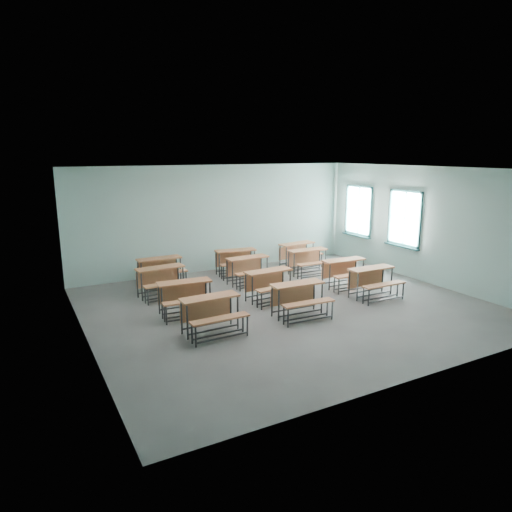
{
  "coord_description": "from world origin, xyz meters",
  "views": [
    {
      "loc": [
        -5.53,
        -8.69,
        3.57
      ],
      "look_at": [
        -0.2,
        1.2,
        1.0
      ],
      "focal_mm": 32.0,
      "sensor_mm": 36.0,
      "label": 1
    }
  ],
  "objects_px": {
    "desk_unit_r2c0": "(162,277)",
    "desk_unit_r2c1": "(249,266)",
    "desk_unit_r0c0": "(212,310)",
    "desk_unit_r3c0": "(161,267)",
    "desk_unit_r1c1": "(271,281)",
    "desk_unit_r1c2": "(346,269)",
    "desk_unit_r0c2": "(374,278)",
    "desk_unit_r0c1": "(300,295)",
    "desk_unit_r2c2": "(309,258)",
    "desk_unit_r3c2": "(299,251)",
    "desk_unit_r3c1": "(237,258)",
    "desk_unit_r1c0": "(186,293)"
  },
  "relations": [
    {
      "from": "desk_unit_r0c2",
      "to": "desk_unit_r3c0",
      "type": "bearing_deg",
      "value": 141.34
    },
    {
      "from": "desk_unit_r1c1",
      "to": "desk_unit_r1c2",
      "type": "xyz_separation_m",
      "value": [
        2.35,
        0.04,
        0.0
      ]
    },
    {
      "from": "desk_unit_r0c0",
      "to": "desk_unit_r3c1",
      "type": "relative_size",
      "value": 0.94
    },
    {
      "from": "desk_unit_r2c2",
      "to": "desk_unit_r1c2",
      "type": "bearing_deg",
      "value": -83.3
    },
    {
      "from": "desk_unit_r0c0",
      "to": "desk_unit_r1c0",
      "type": "relative_size",
      "value": 0.96
    },
    {
      "from": "desk_unit_r1c2",
      "to": "desk_unit_r3c2",
      "type": "height_order",
      "value": "same"
    },
    {
      "from": "desk_unit_r2c1",
      "to": "desk_unit_r2c2",
      "type": "relative_size",
      "value": 1.0
    },
    {
      "from": "desk_unit_r0c2",
      "to": "desk_unit_r3c1",
      "type": "relative_size",
      "value": 0.93
    },
    {
      "from": "desk_unit_r1c2",
      "to": "desk_unit_r1c0",
      "type": "bearing_deg",
      "value": -177.75
    },
    {
      "from": "desk_unit_r0c0",
      "to": "desk_unit_r1c2",
      "type": "height_order",
      "value": "same"
    },
    {
      "from": "desk_unit_r0c2",
      "to": "desk_unit_r1c0",
      "type": "relative_size",
      "value": 0.96
    },
    {
      "from": "desk_unit_r2c0",
      "to": "desk_unit_r3c1",
      "type": "height_order",
      "value": "same"
    },
    {
      "from": "desk_unit_r0c2",
      "to": "desk_unit_r2c0",
      "type": "relative_size",
      "value": 0.96
    },
    {
      "from": "desk_unit_r0c0",
      "to": "desk_unit_r3c2",
      "type": "xyz_separation_m",
      "value": [
        4.57,
        3.77,
        0.0
      ]
    },
    {
      "from": "desk_unit_r0c2",
      "to": "desk_unit_r3c0",
      "type": "height_order",
      "value": "same"
    },
    {
      "from": "desk_unit_r3c0",
      "to": "desk_unit_r3c1",
      "type": "height_order",
      "value": "same"
    },
    {
      "from": "desk_unit_r1c1",
      "to": "desk_unit_r1c2",
      "type": "bearing_deg",
      "value": -2.04
    },
    {
      "from": "desk_unit_r3c1",
      "to": "desk_unit_r3c0",
      "type": "bearing_deg",
      "value": -173.22
    },
    {
      "from": "desk_unit_r2c2",
      "to": "desk_unit_r1c0",
      "type": "bearing_deg",
      "value": -158.58
    },
    {
      "from": "desk_unit_r0c0",
      "to": "desk_unit_r3c0",
      "type": "xyz_separation_m",
      "value": [
        0.1,
        3.82,
        0.0
      ]
    },
    {
      "from": "desk_unit_r2c2",
      "to": "desk_unit_r0c0",
      "type": "bearing_deg",
      "value": -144.54
    },
    {
      "from": "desk_unit_r0c1",
      "to": "desk_unit_r0c2",
      "type": "distance_m",
      "value": 2.4
    },
    {
      "from": "desk_unit_r0c2",
      "to": "desk_unit_r1c2",
      "type": "xyz_separation_m",
      "value": [
        -0.04,
        1.04,
        0.0
      ]
    },
    {
      "from": "desk_unit_r0c0",
      "to": "desk_unit_r3c2",
      "type": "bearing_deg",
      "value": 38.18
    },
    {
      "from": "desk_unit_r0c1",
      "to": "desk_unit_r2c1",
      "type": "xyz_separation_m",
      "value": [
        0.2,
        2.79,
        0.0
      ]
    },
    {
      "from": "desk_unit_r2c0",
      "to": "desk_unit_r2c1",
      "type": "height_order",
      "value": "same"
    },
    {
      "from": "desk_unit_r0c2",
      "to": "desk_unit_r3c2",
      "type": "distance_m",
      "value": 3.54
    },
    {
      "from": "desk_unit_r0c0",
      "to": "desk_unit_r2c0",
      "type": "height_order",
      "value": "same"
    },
    {
      "from": "desk_unit_r0c1",
      "to": "desk_unit_r2c2",
      "type": "distance_m",
      "value": 3.6
    },
    {
      "from": "desk_unit_r0c1",
      "to": "desk_unit_r1c0",
      "type": "height_order",
      "value": "same"
    },
    {
      "from": "desk_unit_r1c1",
      "to": "desk_unit_r2c0",
      "type": "distance_m",
      "value": 2.73
    },
    {
      "from": "desk_unit_r0c0",
      "to": "desk_unit_r0c1",
      "type": "distance_m",
      "value": 2.08
    },
    {
      "from": "desk_unit_r3c1",
      "to": "desk_unit_r0c0",
      "type": "bearing_deg",
      "value": -114.67
    },
    {
      "from": "desk_unit_r0c0",
      "to": "desk_unit_r1c2",
      "type": "relative_size",
      "value": 0.99
    },
    {
      "from": "desk_unit_r1c0",
      "to": "desk_unit_r3c1",
      "type": "relative_size",
      "value": 0.98
    },
    {
      "from": "desk_unit_r3c0",
      "to": "desk_unit_r3c1",
      "type": "relative_size",
      "value": 0.94
    },
    {
      "from": "desk_unit_r0c2",
      "to": "desk_unit_r3c1",
      "type": "height_order",
      "value": "same"
    },
    {
      "from": "desk_unit_r0c2",
      "to": "desk_unit_r2c2",
      "type": "height_order",
      "value": "same"
    },
    {
      "from": "desk_unit_r1c1",
      "to": "desk_unit_r3c1",
      "type": "xyz_separation_m",
      "value": [
        0.32,
        2.54,
        0.0
      ]
    },
    {
      "from": "desk_unit_r3c2",
      "to": "desk_unit_r2c0",
      "type": "bearing_deg",
      "value": -174.97
    },
    {
      "from": "desk_unit_r1c2",
      "to": "desk_unit_r3c2",
      "type": "bearing_deg",
      "value": 88.79
    },
    {
      "from": "desk_unit_r1c1",
      "to": "desk_unit_r0c1",
      "type": "bearing_deg",
      "value": -92.7
    },
    {
      "from": "desk_unit_r1c0",
      "to": "desk_unit_r1c1",
      "type": "bearing_deg",
      "value": 3.72
    },
    {
      "from": "desk_unit_r1c0",
      "to": "desk_unit_r3c2",
      "type": "height_order",
      "value": "same"
    },
    {
      "from": "desk_unit_r0c1",
      "to": "desk_unit_r0c0",
      "type": "bearing_deg",
      "value": -177.8
    },
    {
      "from": "desk_unit_r3c0",
      "to": "desk_unit_r1c2",
      "type": "bearing_deg",
      "value": -31.86
    },
    {
      "from": "desk_unit_r0c1",
      "to": "desk_unit_r3c2",
      "type": "xyz_separation_m",
      "value": [
        2.5,
        3.8,
        0.0
      ]
    },
    {
      "from": "desk_unit_r1c2",
      "to": "desk_unit_r3c2",
      "type": "xyz_separation_m",
      "value": [
        0.16,
        2.49,
        0.0
      ]
    },
    {
      "from": "desk_unit_r2c0",
      "to": "desk_unit_r2c1",
      "type": "distance_m",
      "value": 2.44
    },
    {
      "from": "desk_unit_r0c1",
      "to": "desk_unit_r3c0",
      "type": "bearing_deg",
      "value": 120.09
    }
  ]
}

